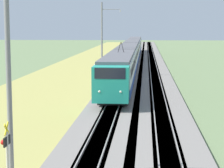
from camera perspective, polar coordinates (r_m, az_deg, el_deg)
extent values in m
cube|color=slate|center=(63.82, 2.02, 1.57)|extent=(240.00, 4.40, 0.30)
cube|color=slate|center=(63.77, 5.49, 1.54)|extent=(240.00, 4.40, 0.30)
cube|color=#4C4238|center=(63.82, 2.02, 1.57)|extent=(240.00, 1.57, 0.30)
cube|color=gray|center=(63.82, 1.54, 1.78)|extent=(240.00, 0.07, 0.15)
cube|color=gray|center=(63.78, 2.50, 1.77)|extent=(240.00, 0.07, 0.15)
cube|color=#4C4238|center=(63.77, 5.49, 1.54)|extent=(240.00, 1.57, 0.30)
cube|color=gray|center=(63.74, 5.01, 1.75)|extent=(240.00, 0.07, 0.15)
cube|color=gray|center=(63.76, 5.97, 1.74)|extent=(240.00, 0.07, 0.15)
cube|color=#99934C|center=(64.50, -4.20, 1.54)|extent=(240.00, 13.44, 0.12)
cube|color=teal|center=(33.61, -0.14, -0.01)|extent=(1.82, 2.80, 2.76)
cube|color=black|center=(33.23, -0.18, 1.51)|extent=(1.31, 2.33, 0.83)
sphere|color=#F2EAC6|center=(32.90, -1.66, -0.98)|extent=(0.20, 0.20, 0.20)
sphere|color=#F2EAC6|center=(32.77, 1.13, -1.02)|extent=(0.20, 0.20, 0.20)
cube|color=navy|center=(44.19, 0.95, 0.52)|extent=(19.31, 2.92, 0.77)
cube|color=silver|center=(44.04, 0.95, 2.30)|extent=(19.31, 2.92, 1.99)
cube|color=black|center=(44.03, 0.95, 2.50)|extent=(17.77, 2.94, 0.83)
cube|color=#515156|center=(43.96, 0.96, 3.75)|extent=(19.31, 2.68, 0.25)
cube|color=black|center=(44.28, 0.95, -0.33)|extent=(18.35, 2.48, 0.55)
cylinder|color=black|center=(36.55, -0.64, -1.77)|extent=(0.86, 0.12, 0.86)
cylinder|color=black|center=(36.47, 1.03, -1.79)|extent=(0.86, 0.12, 0.86)
cube|color=navy|center=(64.88, 2.07, 2.77)|extent=(21.13, 2.92, 0.77)
cube|color=silver|center=(64.78, 2.08, 3.98)|extent=(21.13, 2.92, 1.99)
cube|color=black|center=(64.77, 2.08, 4.12)|extent=(19.44, 2.94, 0.83)
cube|color=#515156|center=(64.72, 2.08, 4.97)|extent=(21.13, 2.68, 0.25)
cube|color=black|center=(64.94, 2.07, 2.19)|extent=(20.08, 2.48, 0.55)
cube|color=navy|center=(86.55, 2.67, 3.97)|extent=(21.13, 2.92, 0.77)
cube|color=silver|center=(86.47, 2.68, 4.88)|extent=(21.13, 2.92, 1.99)
cube|color=black|center=(86.46, 2.68, 4.99)|extent=(19.44, 2.94, 0.83)
cube|color=#515156|center=(86.43, 2.68, 5.62)|extent=(21.13, 2.68, 0.25)
cube|color=black|center=(86.59, 2.67, 3.53)|extent=(20.08, 2.48, 0.55)
cube|color=navy|center=(108.24, 3.03, 4.69)|extent=(21.13, 2.92, 0.77)
cube|color=silver|center=(108.18, 3.04, 5.42)|extent=(21.13, 2.92, 1.99)
cube|color=black|center=(108.17, 3.04, 5.50)|extent=(19.44, 2.94, 0.83)
cube|color=#515156|center=(108.14, 3.04, 6.01)|extent=(21.13, 2.68, 0.25)
cube|color=black|center=(108.27, 3.03, 4.34)|extent=(20.08, 2.48, 0.55)
cylinder|color=black|center=(46.81, 0.96, 4.81)|extent=(0.06, 0.33, 1.08)
cylinder|color=black|center=(46.79, 1.39, 4.81)|extent=(0.06, 0.33, 1.08)
cube|color=black|center=(36.66, 0.20, -3.14)|extent=(0.10, 0.10, 0.00)
cylinder|color=beige|center=(17.48, -13.46, -10.62)|extent=(0.11, 0.11, 2.84)
cube|color=black|center=(17.18, -13.57, -7.23)|extent=(0.70, 0.06, 0.36)
sphere|color=red|center=(16.99, -14.03, -7.40)|extent=(0.20, 0.20, 0.20)
sphere|color=red|center=(17.40, -13.56, -7.03)|extent=(0.20, 0.20, 0.20)
cube|color=yellow|center=(17.06, -13.62, -5.70)|extent=(0.49, 0.03, 0.49)
cube|color=yellow|center=(17.06, -13.62, -5.70)|extent=(0.49, 0.03, 0.49)
cylinder|color=slate|center=(18.79, -13.35, 0.90)|extent=(0.22, 0.22, 9.39)
cylinder|color=slate|center=(57.07, -1.34, 5.69)|extent=(0.22, 0.22, 9.87)
cylinder|color=slate|center=(56.97, -0.13, 9.74)|extent=(0.08, 2.40, 0.08)
cylinder|color=#B2ADA8|center=(56.88, 1.09, 9.55)|extent=(0.10, 0.10, 0.30)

